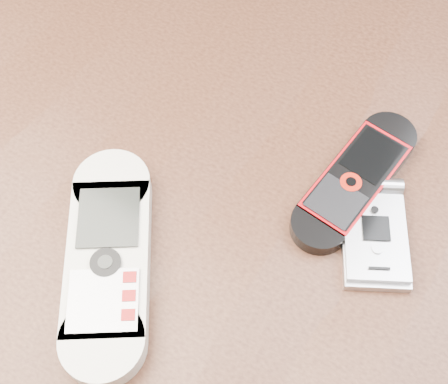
{
  "coord_description": "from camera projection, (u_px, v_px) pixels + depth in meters",
  "views": [
    {
      "loc": [
        0.12,
        -0.2,
        1.16
      ],
      "look_at": [
        0.01,
        0.0,
        0.76
      ],
      "focal_mm": 50.0,
      "sensor_mm": 36.0,
      "label": 1
    }
  ],
  "objects": [
    {
      "name": "table",
      "position": [
        219.0,
        254.0,
        0.56
      ],
      "size": [
        1.2,
        0.8,
        0.75
      ],
      "color": "black",
      "rests_on": "ground"
    },
    {
      "name": "nokia_white",
      "position": [
        108.0,
        259.0,
        0.43
      ],
      "size": [
        0.14,
        0.18,
        0.02
      ],
      "primitive_type": "cube",
      "rotation": [
        0.0,
        0.0,
        0.55
      ],
      "color": "silver",
      "rests_on": "table"
    },
    {
      "name": "nokia_black_red",
      "position": [
        355.0,
        179.0,
        0.47
      ],
      "size": [
        0.06,
        0.14,
        0.01
      ],
      "primitive_type": "cube",
      "rotation": [
        0.0,
        0.0,
        -0.14
      ],
      "color": "black",
      "rests_on": "table"
    },
    {
      "name": "motorola_razr",
      "position": [
        375.0,
        235.0,
        0.44
      ],
      "size": [
        0.08,
        0.1,
        0.01
      ],
      "primitive_type": "cube",
      "rotation": [
        0.0,
        0.0,
        0.47
      ],
      "color": "#BBBABF",
      "rests_on": "table"
    }
  ]
}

